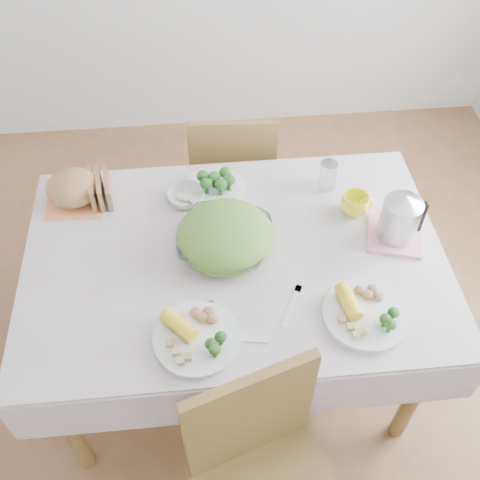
{
  "coord_description": "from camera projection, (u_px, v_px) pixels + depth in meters",
  "views": [
    {
      "loc": [
        -0.11,
        -1.27,
        2.3
      ],
      "look_at": [
        0.02,
        0.02,
        0.82
      ],
      "focal_mm": 42.0,
      "sensor_mm": 36.0,
      "label": 1
    }
  ],
  "objects": [
    {
      "name": "floor",
      "position": [
        236.0,
        361.0,
        2.57
      ],
      "size": [
        3.6,
        3.6,
        0.0
      ],
      "primitive_type": "plane",
      "color": "brown",
      "rests_on": "ground"
    },
    {
      "name": "dining_table",
      "position": [
        236.0,
        316.0,
        2.29
      ],
      "size": [
        1.4,
        0.9,
        0.75
      ],
      "primitive_type": "cube",
      "color": "brown",
      "rests_on": "floor"
    },
    {
      "name": "tablecloth",
      "position": [
        235.0,
        256.0,
        2.0
      ],
      "size": [
        1.5,
        1.0,
        0.01
      ],
      "primitive_type": "cube",
      "color": "beige",
      "rests_on": "dining_table"
    },
    {
      "name": "chair_far",
      "position": [
        232.0,
        170.0,
        2.74
      ],
      "size": [
        0.42,
        0.42,
        0.89
      ],
      "primitive_type": "cube",
      "rotation": [
        0.0,
        0.0,
        3.09
      ],
      "color": "brown",
      "rests_on": "floor"
    },
    {
      "name": "salad_bowl",
      "position": [
        226.0,
        241.0,
        1.99
      ],
      "size": [
        0.4,
        0.4,
        0.08
      ],
      "primitive_type": "imported",
      "rotation": [
        0.0,
        0.0,
        -0.29
      ],
      "color": "white",
      "rests_on": "tablecloth"
    },
    {
      "name": "dinner_plate_left",
      "position": [
        197.0,
        339.0,
        1.76
      ],
      "size": [
        0.36,
        0.36,
        0.02
      ],
      "primitive_type": "cylinder",
      "rotation": [
        0.0,
        0.0,
        0.39
      ],
      "color": "white",
      "rests_on": "tablecloth"
    },
    {
      "name": "dinner_plate_right",
      "position": [
        365.0,
        315.0,
        1.82
      ],
      "size": [
        0.33,
        0.33,
        0.02
      ],
      "primitive_type": "cylinder",
      "rotation": [
        0.0,
        0.0,
        -0.18
      ],
      "color": "white",
      "rests_on": "tablecloth"
    },
    {
      "name": "broccoli_plate",
      "position": [
        215.0,
        189.0,
        2.21
      ],
      "size": [
        0.33,
        0.33,
        0.02
      ],
      "primitive_type": "cylinder",
      "rotation": [
        0.0,
        0.0,
        0.43
      ],
      "color": "beige",
      "rests_on": "tablecloth"
    },
    {
      "name": "napkin",
      "position": [
        76.0,
        199.0,
        2.18
      ],
      "size": [
        0.22,
        0.22,
        0.0
      ],
      "primitive_type": "cube",
      "rotation": [
        0.0,
        0.0,
        -0.02
      ],
      "color": "#FF8D4F",
      "rests_on": "tablecloth"
    },
    {
      "name": "bread_loaf",
      "position": [
        73.0,
        189.0,
        2.14
      ],
      "size": [
        0.26,
        0.26,
        0.12
      ],
      "primitive_type": "ellipsoid",
      "rotation": [
        0.0,
        0.0,
        -0.41
      ],
      "color": "olive",
      "rests_on": "napkin"
    },
    {
      "name": "fruit_bowl",
      "position": [
        186.0,
        197.0,
        2.16
      ],
      "size": [
        0.15,
        0.15,
        0.05
      ],
      "primitive_type": "imported",
      "rotation": [
        0.0,
        0.0,
        0.03
      ],
      "color": "white",
      "rests_on": "tablecloth"
    },
    {
      "name": "yellow_mug",
      "position": [
        355.0,
        204.0,
        2.11
      ],
      "size": [
        0.11,
        0.11,
        0.08
      ],
      "primitive_type": "imported",
      "rotation": [
        0.0,
        0.0,
        0.03
      ],
      "color": "#FFF628",
      "rests_on": "tablecloth"
    },
    {
      "name": "glass_tumbler",
      "position": [
        328.0,
        175.0,
        2.18
      ],
      "size": [
        0.07,
        0.07,
        0.12
      ],
      "primitive_type": "cylinder",
      "rotation": [
        0.0,
        0.0,
        0.03
      ],
      "color": "white",
      "rests_on": "tablecloth"
    },
    {
      "name": "pink_tray",
      "position": [
        394.0,
        235.0,
        2.05
      ],
      "size": [
        0.24,
        0.24,
        0.02
      ],
      "primitive_type": "cube",
      "rotation": [
        0.0,
        0.0,
        -0.29
      ],
      "color": "pink",
      "rests_on": "tablecloth"
    },
    {
      "name": "electric_kettle",
      "position": [
        401.0,
        214.0,
        1.97
      ],
      "size": [
        0.18,
        0.18,
        0.19
      ],
      "primitive_type": "cylinder",
      "rotation": [
        0.0,
        0.0,
        0.35
      ],
      "color": "#B2B5BA",
      "rests_on": "pink_tray"
    },
    {
      "name": "fork_left",
      "position": [
        208.0,
        324.0,
        1.81
      ],
      "size": [
        0.04,
        0.18,
        0.0
      ],
      "primitive_type": "cube",
      "rotation": [
        0.0,
        0.0,
        -0.13
      ],
      "color": "silver",
      "rests_on": "tablecloth"
    },
    {
      "name": "fork_right",
      "position": [
        291.0,
        306.0,
        1.85
      ],
      "size": [
        0.1,
        0.17,
        0.0
      ],
      "primitive_type": "cube",
      "rotation": [
        0.0,
        0.0,
        -0.47
      ],
      "color": "silver",
      "rests_on": "tablecloth"
    },
    {
      "name": "knife",
      "position": [
        235.0,
        338.0,
        1.77
      ],
      "size": [
        0.22,
        0.06,
        0.0
      ],
      "primitive_type": "cube",
      "rotation": [
        0.0,
        0.0,
        1.42
      ],
      "color": "silver",
      "rests_on": "tablecloth"
    }
  ]
}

